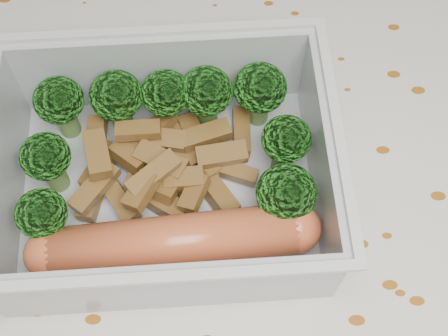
{
  "coord_description": "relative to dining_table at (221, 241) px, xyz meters",
  "views": [
    {
      "loc": [
        0.0,
        -0.17,
        1.12
      ],
      "look_at": [
        0.0,
        0.0,
        0.78
      ],
      "focal_mm": 50.0,
      "sensor_mm": 36.0,
      "label": 1
    }
  ],
  "objects": [
    {
      "name": "dining_table",
      "position": [
        0.0,
        0.0,
        0.0
      ],
      "size": [
        1.4,
        0.9,
        0.75
      ],
      "color": "brown",
      "rests_on": "ground"
    },
    {
      "name": "tablecloth",
      "position": [
        0.0,
        0.0,
        0.05
      ],
      "size": [
        1.46,
        0.96,
        0.19
      ],
      "color": "silver",
      "rests_on": "dining_table"
    },
    {
      "name": "lunch_container",
      "position": [
        -0.03,
        -0.0,
        0.11
      ],
      "size": [
        0.21,
        0.17,
        0.07
      ],
      "color": "silver",
      "rests_on": "tablecloth"
    },
    {
      "name": "broccoli_florets",
      "position": [
        -0.03,
        0.02,
        0.13
      ],
      "size": [
        0.17,
        0.12,
        0.05
      ],
      "color": "#608C3F",
      "rests_on": "lunch_container"
    },
    {
      "name": "meat_pile",
      "position": [
        -0.03,
        0.01,
        0.11
      ],
      "size": [
        0.11,
        0.08,
        0.03
      ],
      "color": "brown",
      "rests_on": "lunch_container"
    },
    {
      "name": "sausage",
      "position": [
        -0.03,
        -0.04,
        0.12
      ],
      "size": [
        0.17,
        0.05,
        0.03
      ],
      "color": "#C65831",
      "rests_on": "lunch_container"
    }
  ]
}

